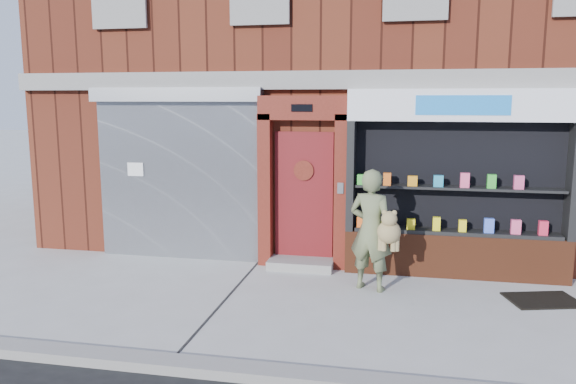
# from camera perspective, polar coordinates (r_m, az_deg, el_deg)

# --- Properties ---
(ground) EXTENTS (80.00, 80.00, 0.00)m
(ground) POSITION_cam_1_polar(r_m,az_deg,el_deg) (7.93, 4.58, -11.60)
(ground) COLOR #9E9E99
(ground) RESTS_ON ground
(curb) EXTENTS (60.00, 0.30, 0.12)m
(curb) POSITION_cam_1_polar(r_m,az_deg,el_deg) (5.96, 1.99, -18.37)
(curb) COLOR gray
(curb) RESTS_ON ground
(building) EXTENTS (12.00, 8.16, 8.00)m
(building) POSITION_cam_1_polar(r_m,az_deg,el_deg) (13.43, 7.96, 14.27)
(building) COLOR #4E1C11
(building) RESTS_ON ground
(shutter_bay) EXTENTS (3.10, 0.30, 3.04)m
(shutter_bay) POSITION_cam_1_polar(r_m,az_deg,el_deg) (10.11, -11.08, 2.87)
(shutter_bay) COLOR gray
(shutter_bay) RESTS_ON ground
(red_door_bay) EXTENTS (1.52, 0.58, 2.90)m
(red_door_bay) POSITION_cam_1_polar(r_m,az_deg,el_deg) (9.46, 1.53, 1.00)
(red_door_bay) COLOR #4F150D
(red_door_bay) RESTS_ON ground
(pharmacy_bay) EXTENTS (3.50, 0.41, 3.00)m
(pharmacy_bay) POSITION_cam_1_polar(r_m,az_deg,el_deg) (9.33, 16.77, -0.04)
(pharmacy_bay) COLOR maroon
(pharmacy_bay) RESTS_ON ground
(woman) EXTENTS (0.83, 0.67, 1.83)m
(woman) POSITION_cam_1_polar(r_m,az_deg,el_deg) (8.44, 8.60, -3.84)
(woman) COLOR #606A45
(woman) RESTS_ON ground
(doormat) EXTENTS (1.11, 0.91, 0.02)m
(doormat) POSITION_cam_1_polar(r_m,az_deg,el_deg) (8.91, 24.47, -9.96)
(doormat) COLOR black
(doormat) RESTS_ON ground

